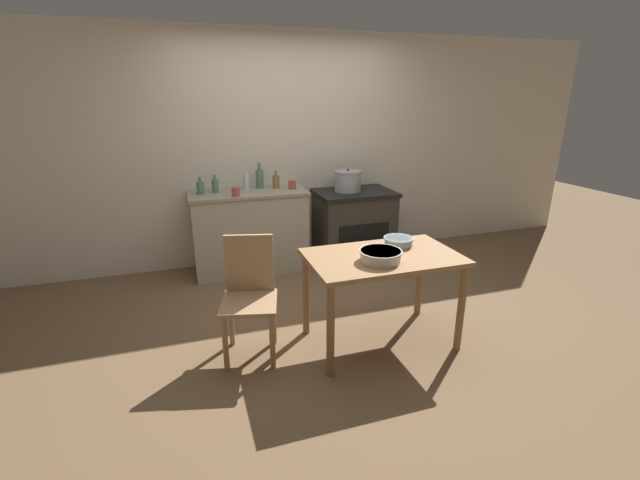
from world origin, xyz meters
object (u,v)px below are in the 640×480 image
bottle_center_left (246,182)px  cup_mid_right (292,185)px  chair (250,293)px  flour_sack (360,262)px  mixing_bowl_large (398,241)px  bottle_mid_left (260,178)px  stove (354,225)px  bottle_center (200,187)px  cup_center_right (236,192)px  bottle_left (276,181)px  work_table (382,268)px  mixing_bowl_small (381,255)px  bottle_far_left (215,186)px  stock_pot (348,181)px

bottle_center_left → cup_mid_right: (0.49, -0.07, -0.05)m
chair → flour_sack: chair is taller
mixing_bowl_large → bottle_mid_left: (-0.77, 1.79, 0.23)m
stove → bottle_center_left: 1.36m
bottle_center → cup_mid_right: size_ratio=1.89×
chair → bottle_center_left: size_ratio=3.65×
flour_sack → cup_mid_right: (-0.61, 0.52, 0.79)m
bottle_mid_left → stove: bearing=-9.2°
chair → cup_center_right: (0.12, 1.44, 0.46)m
bottle_left → bottle_mid_left: 0.18m
mixing_bowl_large → cup_center_right: bearing=126.7°
work_table → mixing_bowl_small: mixing_bowl_small is taller
work_table → bottle_left: bottle_left is taller
flour_sack → mixing_bowl_large: 1.28m
bottle_far_left → bottle_left: bearing=0.4°
mixing_bowl_large → bottle_far_left: (-1.26, 1.72, 0.20)m
bottle_mid_left → chair: bearing=-103.6°
mixing_bowl_large → cup_mid_right: 1.70m
cup_mid_right → mixing_bowl_large: bearing=-74.7°
stove → mixing_bowl_small: stove is taller
mixing_bowl_small → bottle_center: bearing=120.2°
bottle_mid_left → bottle_center: 0.65m
cup_mid_right → bottle_mid_left: bearing=154.0°
work_table → chair: (-0.99, 0.18, -0.14)m
stock_pot → mixing_bowl_large: size_ratio=1.30×
bottle_far_left → bottle_center_left: 0.33m
bottle_center → mixing_bowl_small: bearing=-59.8°
stock_pot → cup_mid_right: size_ratio=3.27×
mixing_bowl_large → flour_sack: bearing=81.7°
work_table → flour_sack: (0.37, 1.27, -0.48)m
bottle_center → chair: bearing=-82.6°
stock_pot → cup_center_right: stock_pot is taller
stove → bottle_mid_left: 1.23m
work_table → mixing_bowl_large: (0.21, 0.16, 0.14)m
bottle_left → cup_center_right: 0.55m
stove → bottle_far_left: bearing=176.2°
flour_sack → bottle_left: size_ratio=1.55×
bottle_left → bottle_far_left: bearing=-179.6°
stock_pot → bottle_left: bearing=174.0°
mixing_bowl_large → cup_center_right: size_ratio=2.53×
work_table → chair: bearing=169.7°
bottle_center → cup_center_right: bearing=-33.5°
bottle_far_left → bottle_mid_left: size_ratio=0.67×
mixing_bowl_large → bottle_left: (-0.61, 1.72, 0.20)m
chair → cup_center_right: bearing=99.2°
stove → bottle_left: size_ratio=4.57×
work_table → bottle_center_left: bottle_center_left is taller
stock_pot → bottle_center: 1.63m
stock_pot → bottle_left: size_ratio=1.60×
bottle_center → mixing_bowl_large: bearing=-49.8°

